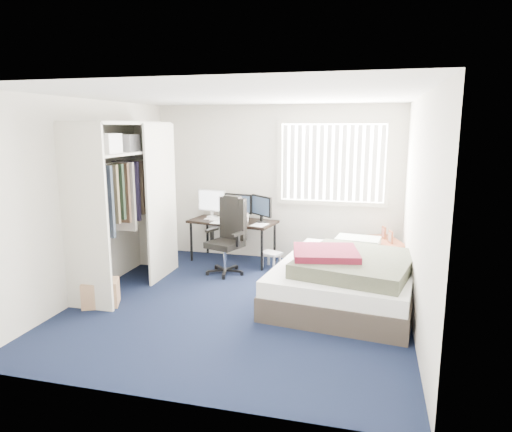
{
  "coord_description": "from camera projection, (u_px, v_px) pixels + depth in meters",
  "views": [
    {
      "loc": [
        1.49,
        -5.12,
        2.16
      ],
      "look_at": [
        0.09,
        0.4,
        1.04
      ],
      "focal_mm": 32.0,
      "sensor_mm": 36.0,
      "label": 1
    }
  ],
  "objects": [
    {
      "name": "window_assembly",
      "position": [
        332.0,
        163.0,
        7.06
      ],
      "size": [
        1.72,
        0.09,
        1.32
      ],
      "color": "white",
      "rests_on": "ground"
    },
    {
      "name": "desk",
      "position": [
        234.0,
        218.0,
        7.33
      ],
      "size": [
        1.46,
        0.86,
        1.14
      ],
      "color": "black",
      "rests_on": "ground"
    },
    {
      "name": "bed",
      "position": [
        347.0,
        277.0,
        5.72
      ],
      "size": [
        1.91,
        2.39,
        0.72
      ],
      "color": "#382F28",
      "rests_on": "ground"
    },
    {
      "name": "ground",
      "position": [
        241.0,
        304.0,
        5.64
      ],
      "size": [
        4.2,
        4.2,
        0.0
      ],
      "primitive_type": "plane",
      "color": "black",
      "rests_on": "ground"
    },
    {
      "name": "closet",
      "position": [
        125.0,
        188.0,
        6.04
      ],
      "size": [
        0.64,
        1.84,
        2.22
      ],
      "color": "beige",
      "rests_on": "ground"
    },
    {
      "name": "footstool",
      "position": [
        271.0,
        256.0,
        7.07
      ],
      "size": [
        0.37,
        0.34,
        0.24
      ],
      "color": "white",
      "rests_on": "ground"
    },
    {
      "name": "room_shell",
      "position": [
        240.0,
        183.0,
        5.35
      ],
      "size": [
        4.2,
        4.2,
        4.2
      ],
      "color": "silver",
      "rests_on": "ground"
    },
    {
      "name": "nightstand",
      "position": [
        386.0,
        244.0,
        6.72
      ],
      "size": [
        0.59,
        0.83,
        0.69
      ],
      "color": "brown",
      "rests_on": "ground"
    },
    {
      "name": "office_chair",
      "position": [
        228.0,
        244.0,
        6.79
      ],
      "size": [
        0.69,
        0.69,
        1.15
      ],
      "color": "black",
      "rests_on": "ground"
    },
    {
      "name": "pine_box",
      "position": [
        101.0,
        293.0,
        5.58
      ],
      "size": [
        0.51,
        0.46,
        0.31
      ],
      "primitive_type": "cube",
      "rotation": [
        0.0,
        0.0,
        0.42
      ],
      "color": "#9F724F",
      "rests_on": "ground"
    }
  ]
}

